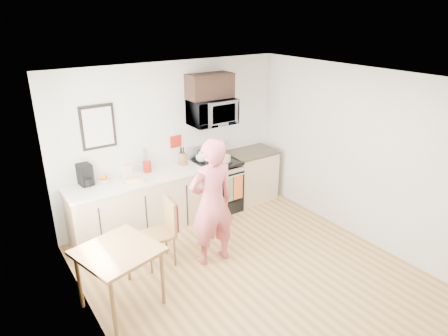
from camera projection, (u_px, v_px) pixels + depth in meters
floor at (257, 279)px, 5.30m from camera, size 4.60×4.60×0.00m
back_wall at (173, 142)px, 6.59m from camera, size 4.00×0.04×2.60m
left_wall at (96, 240)px, 3.77m from camera, size 0.04×4.60×2.60m
right_wall at (367, 158)px, 5.86m from camera, size 0.04×4.60×2.60m
ceiling at (265, 82)px, 4.34m from camera, size 4.00×4.60×0.04m
window at (74, 187)px, 4.32m from camera, size 0.06×1.40×1.50m
cabinet_left at (139, 207)px, 6.25m from camera, size 2.10×0.60×0.90m
countertop_left at (136, 180)px, 6.08m from camera, size 2.14×0.64×0.04m
cabinet_right at (251, 176)px, 7.42m from camera, size 0.84×0.60×0.90m
countertop_right at (252, 152)px, 7.24m from camera, size 0.88×0.64×0.04m
range at (216, 187)px, 6.99m from camera, size 0.76×0.70×1.16m
microwave at (212, 112)px, 6.58m from camera, size 0.76×0.51×0.42m
upper_cabinet at (210, 86)px, 6.45m from camera, size 0.76×0.35×0.40m
wall_art at (98, 127)px, 5.77m from camera, size 0.50×0.04×0.65m
wall_trivet at (176, 141)px, 6.60m from camera, size 0.20×0.02×0.20m
person at (212, 203)px, 5.38m from camera, size 0.69×0.48×1.81m
dining_table at (118, 256)px, 4.59m from camera, size 0.89×0.89×0.78m
chair at (167, 223)px, 5.47m from camera, size 0.48×0.44×0.95m
knife_block at (183, 159)px, 6.56m from camera, size 0.12×0.15×0.21m
utensil_crock at (147, 162)px, 6.27m from camera, size 0.13×0.13×0.40m
fruit_bowl at (105, 179)px, 5.96m from camera, size 0.24×0.24×0.09m
milk_carton at (127, 173)px, 5.92m from camera, size 0.11×0.11×0.26m
coffee_maker at (85, 175)px, 5.80m from camera, size 0.20×0.28×0.32m
bread_bag at (134, 181)px, 5.87m from camera, size 0.28×0.18×0.10m
cake at (223, 159)px, 6.77m from camera, size 0.31×0.31×0.10m
kettle at (201, 156)px, 6.74m from camera, size 0.19×0.19×0.23m
pot at (215, 161)px, 6.64m from camera, size 0.22×0.37×0.11m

